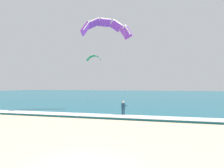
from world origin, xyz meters
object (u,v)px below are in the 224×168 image
surfboard (123,117)px  kite_primary (106,27)px  kitesurfer (123,108)px  kite_distant (94,57)px

surfboard → kite_primary: bearing=128.5°
surfboard → kite_primary: 12.11m
surfboard → kitesurfer: (0.00, 0.02, 0.91)m
surfboard → kite_primary: (-3.37, 4.23, 10.84)m
kite_primary → kite_distant: kite_primary is taller
surfboard → kite_primary: size_ratio=0.13×
kitesurfer → kite_primary: bearing=128.7°
surfboard → kite_distant: 34.65m
kite_primary → kitesurfer: bearing=-51.3°
surfboard → kite_distant: (-14.91, 29.50, 10.40)m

